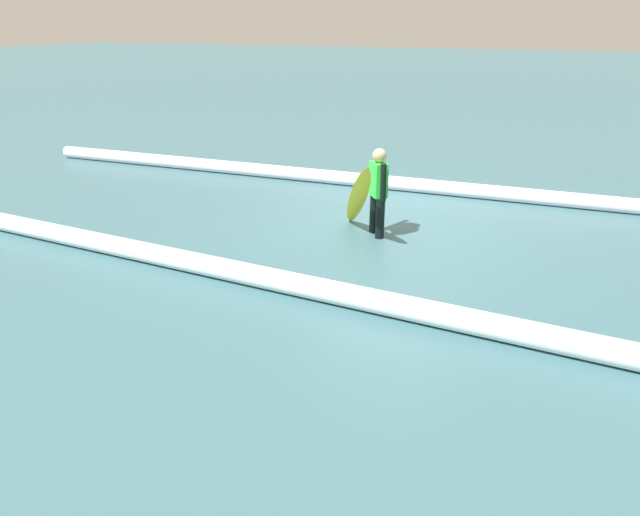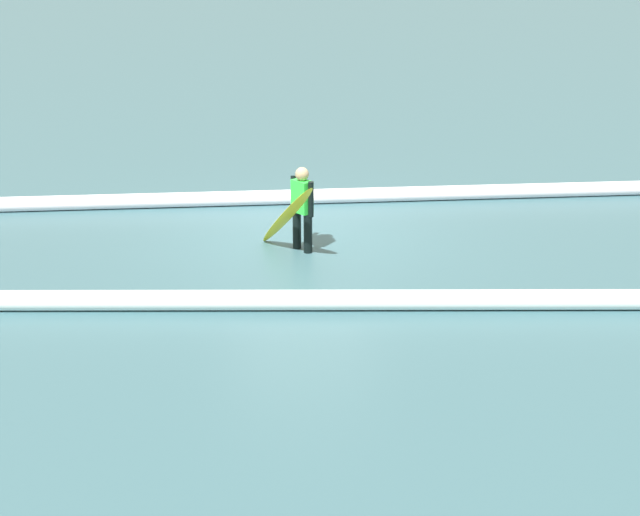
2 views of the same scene
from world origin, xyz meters
name	(u,v)px [view 2 (image 2 of 2)]	position (x,y,z in m)	size (l,w,h in m)	color
ground_plane	(303,236)	(0.00, 0.00, 0.00)	(131.89, 131.89, 0.00)	#365D66
surfer	(302,205)	(0.04, 0.73, 0.78)	(0.37, 0.52, 1.40)	black
surfboard	(287,216)	(0.30, 0.93, 0.65)	(0.98, 1.56, 1.34)	yellow
wave_crest_foreground	(257,198)	(0.78, -1.93, 0.14)	(0.28, 0.28, 16.24)	white
wave_crest_midground	(414,300)	(-1.39, 3.30, 0.14)	(0.28, 0.28, 19.68)	white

